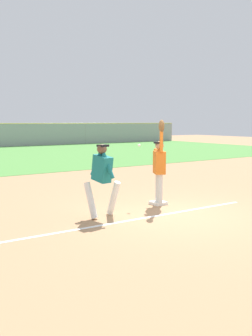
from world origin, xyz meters
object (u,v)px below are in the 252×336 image
object	(u,v)px
baseball	(139,145)
parked_car_tan	(42,137)
first_base	(158,203)
fielder	(159,164)
runner	(102,175)

from	to	relation	value
baseball	parked_car_tan	world-z (taller)	baseball
first_base	baseball	size ratio (longest dim) A/B	5.14
fielder	runner	distance (m)	1.92
baseball	parked_car_tan	xyz separation A→B (m)	(8.02, 28.65, -0.93)
fielder	parked_car_tan	world-z (taller)	fielder
runner	parked_car_tan	bearing A→B (deg)	62.82
first_base	baseball	bearing A→B (deg)	141.56
first_base	parked_car_tan	size ratio (longest dim) A/B	0.09
runner	first_base	bearing A→B (deg)	0.13
first_base	fielder	xyz separation A→B (m)	(-0.02, -0.06, 1.08)
first_base	baseball	xyz separation A→B (m)	(-0.41, 0.33, 1.56)
fielder	baseball	xyz separation A→B (m)	(-0.39, 0.39, 0.48)
runner	parked_car_tan	distance (m)	30.80
runner	parked_car_tan	size ratio (longest dim) A/B	0.39
fielder	parked_car_tan	distance (m)	30.02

